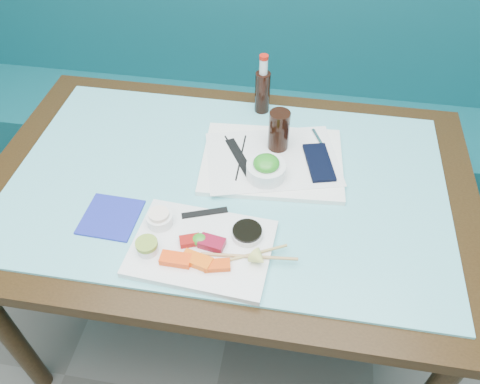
% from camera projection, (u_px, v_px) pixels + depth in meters
% --- Properties ---
extents(booth_bench, '(3.00, 0.56, 1.17)m').
position_uv_depth(booth_bench, '(261.00, 113.00, 2.17)').
color(booth_bench, '#0D4D56').
rests_on(booth_bench, ground).
extents(dining_table, '(1.40, 0.90, 0.75)m').
position_uv_depth(dining_table, '(228.00, 202.00, 1.39)').
color(dining_table, black).
rests_on(dining_table, ground).
extents(glass_top, '(1.22, 0.76, 0.01)m').
position_uv_depth(glass_top, '(227.00, 182.00, 1.33)').
color(glass_top, '#63BEC7').
rests_on(glass_top, dining_table).
extents(sashimi_plate, '(0.35, 0.26, 0.02)m').
position_uv_depth(sashimi_plate, '(202.00, 248.00, 1.15)').
color(sashimi_plate, white).
rests_on(sashimi_plate, glass_top).
extents(salmon_left, '(0.07, 0.04, 0.02)m').
position_uv_depth(salmon_left, '(176.00, 259.00, 1.10)').
color(salmon_left, '#FF410A').
rests_on(salmon_left, sashimi_plate).
extents(salmon_mid, '(0.08, 0.05, 0.02)m').
position_uv_depth(salmon_mid, '(197.00, 260.00, 1.10)').
color(salmon_mid, '#FF5E0A').
rests_on(salmon_mid, sashimi_plate).
extents(salmon_right, '(0.07, 0.04, 0.01)m').
position_uv_depth(salmon_right, '(217.00, 265.00, 1.09)').
color(salmon_right, '#EC4309').
rests_on(salmon_right, sashimi_plate).
extents(tuna_left, '(0.06, 0.05, 0.02)m').
position_uv_depth(tuna_left, '(190.00, 241.00, 1.14)').
color(tuna_left, maroon).
rests_on(tuna_left, sashimi_plate).
extents(tuna_right, '(0.07, 0.05, 0.02)m').
position_uv_depth(tuna_right, '(212.00, 243.00, 1.14)').
color(tuna_right, maroon).
rests_on(tuna_right, sashimi_plate).
extents(seaweed_garnish, '(0.04, 0.04, 0.02)m').
position_uv_depth(seaweed_garnish, '(200.00, 240.00, 1.14)').
color(seaweed_garnish, '#2D8B20').
rests_on(seaweed_garnish, sashimi_plate).
extents(ramekin_wasabi, '(0.07, 0.07, 0.02)m').
position_uv_depth(ramekin_wasabi, '(147.00, 248.00, 1.13)').
color(ramekin_wasabi, white).
rests_on(ramekin_wasabi, sashimi_plate).
extents(wasabi_fill, '(0.06, 0.06, 0.01)m').
position_uv_depth(wasabi_fill, '(147.00, 244.00, 1.11)').
color(wasabi_fill, olive).
rests_on(wasabi_fill, ramekin_wasabi).
extents(ramekin_ginger, '(0.09, 0.09, 0.03)m').
position_uv_depth(ramekin_ginger, '(160.00, 219.00, 1.18)').
color(ramekin_ginger, white).
rests_on(ramekin_ginger, sashimi_plate).
extents(ginger_fill, '(0.06, 0.06, 0.01)m').
position_uv_depth(ginger_fill, '(159.00, 214.00, 1.17)').
color(ginger_fill, '#FFE4D1').
rests_on(ginger_fill, ramekin_ginger).
extents(soy_dish, '(0.10, 0.10, 0.02)m').
position_uv_depth(soy_dish, '(247.00, 234.00, 1.16)').
color(soy_dish, white).
rests_on(soy_dish, sashimi_plate).
extents(soy_fill, '(0.09, 0.09, 0.01)m').
position_uv_depth(soy_fill, '(247.00, 231.00, 1.15)').
color(soy_fill, black).
rests_on(soy_fill, soy_dish).
extents(lemon_wedge, '(0.05, 0.05, 0.04)m').
position_uv_depth(lemon_wedge, '(259.00, 259.00, 1.09)').
color(lemon_wedge, '#D9DC68').
rests_on(lemon_wedge, sashimi_plate).
extents(chopstick_sleeve, '(0.12, 0.06, 0.00)m').
position_uv_depth(chopstick_sleeve, '(205.00, 213.00, 1.21)').
color(chopstick_sleeve, black).
rests_on(chopstick_sleeve, sashimi_plate).
extents(wooden_chopstick_a, '(0.20, 0.10, 0.01)m').
position_uv_depth(wooden_chopstick_a, '(245.00, 256.00, 1.12)').
color(wooden_chopstick_a, tan).
rests_on(wooden_chopstick_a, sashimi_plate).
extents(wooden_chopstick_b, '(0.23, 0.03, 0.01)m').
position_uv_depth(wooden_chopstick_b, '(249.00, 256.00, 1.12)').
color(wooden_chopstick_b, tan).
rests_on(wooden_chopstick_b, sashimi_plate).
extents(serving_tray, '(0.43, 0.33, 0.02)m').
position_uv_depth(serving_tray, '(272.00, 161.00, 1.37)').
color(serving_tray, white).
rests_on(serving_tray, glass_top).
extents(paper_placemat, '(0.43, 0.35, 0.00)m').
position_uv_depth(paper_placemat, '(272.00, 159.00, 1.36)').
color(paper_placemat, white).
rests_on(paper_placemat, serving_tray).
extents(seaweed_bowl, '(0.13, 0.13, 0.04)m').
position_uv_depth(seaweed_bowl, '(266.00, 171.00, 1.30)').
color(seaweed_bowl, white).
rests_on(seaweed_bowl, serving_tray).
extents(seaweed_salad, '(0.10, 0.10, 0.04)m').
position_uv_depth(seaweed_salad, '(266.00, 163.00, 1.28)').
color(seaweed_salad, '#26881F').
rests_on(seaweed_salad, seaweed_bowl).
extents(cola_glass, '(0.07, 0.07, 0.13)m').
position_uv_depth(cola_glass, '(279.00, 131.00, 1.35)').
color(cola_glass, black).
rests_on(cola_glass, serving_tray).
extents(navy_pouch, '(0.10, 0.17, 0.01)m').
position_uv_depth(navy_pouch, '(319.00, 162.00, 1.34)').
color(navy_pouch, black).
rests_on(navy_pouch, serving_tray).
extents(fork, '(0.05, 0.09, 0.01)m').
position_uv_depth(fork, '(319.00, 139.00, 1.42)').
color(fork, silver).
rests_on(fork, serving_tray).
extents(black_chopstick_a, '(0.11, 0.17, 0.01)m').
position_uv_depth(black_chopstick_a, '(238.00, 157.00, 1.37)').
color(black_chopstick_a, black).
rests_on(black_chopstick_a, serving_tray).
extents(black_chopstick_b, '(0.01, 0.20, 0.01)m').
position_uv_depth(black_chopstick_b, '(241.00, 157.00, 1.36)').
color(black_chopstick_b, black).
rests_on(black_chopstick_b, serving_tray).
extents(tray_sleeve, '(0.11, 0.16, 0.00)m').
position_uv_depth(tray_sleeve, '(240.00, 157.00, 1.37)').
color(tray_sleeve, black).
rests_on(tray_sleeve, serving_tray).
extents(cola_bottle_body, '(0.06, 0.06, 0.14)m').
position_uv_depth(cola_bottle_body, '(262.00, 92.00, 1.50)').
color(cola_bottle_body, black).
rests_on(cola_bottle_body, glass_top).
extents(cola_bottle_neck, '(0.03, 0.03, 0.05)m').
position_uv_depth(cola_bottle_neck, '(264.00, 66.00, 1.43)').
color(cola_bottle_neck, silver).
rests_on(cola_bottle_neck, cola_bottle_body).
extents(cola_bottle_cap, '(0.03, 0.03, 0.01)m').
position_uv_depth(cola_bottle_cap, '(264.00, 57.00, 1.41)').
color(cola_bottle_cap, red).
rests_on(cola_bottle_cap, cola_bottle_neck).
extents(blue_napkin, '(0.15, 0.15, 0.01)m').
position_uv_depth(blue_napkin, '(111.00, 217.00, 1.23)').
color(blue_napkin, navy).
rests_on(blue_napkin, glass_top).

